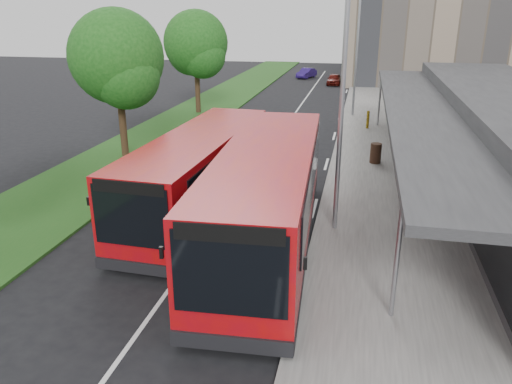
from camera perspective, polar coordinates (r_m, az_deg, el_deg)
ground at (r=16.47m, az=-6.34°, el=-6.06°), size 120.00×120.00×0.00m
pavement at (r=34.75m, az=13.84°, el=7.66°), size 5.00×80.00×0.15m
grass_verge at (r=36.69m, az=-7.08°, el=8.69°), size 5.00×80.00×0.10m
lane_centre_line at (r=30.26m, az=2.53°, el=6.30°), size 0.12×70.00×0.01m
kerb_dashes at (r=33.80m, az=9.26°, el=7.53°), size 0.12×56.00×0.01m
station_building at (r=23.38m, az=26.76°, el=5.13°), size 7.70×26.00×4.00m
tree_mid at (r=26.02m, az=-15.56°, el=13.99°), size 4.60×4.60×7.39m
tree_far at (r=37.07m, az=-6.88°, el=16.10°), size 4.56×4.56×7.30m
lamp_post_near at (r=16.20m, az=9.54°, el=10.92°), size 1.44×0.28×8.00m
lamp_post_far at (r=36.08m, az=11.32°, el=15.77°), size 1.44×0.28×8.00m
bus_main at (r=15.68m, az=1.28°, el=-0.64°), size 3.55×11.66×3.26m
bus_second at (r=18.56m, az=-6.48°, el=2.10°), size 3.14×10.64×2.98m
litter_bin at (r=25.12m, az=13.52°, el=4.34°), size 0.71×0.71×0.97m
bollard at (r=32.58m, az=12.66°, el=8.08°), size 0.22×0.22×1.10m
car_near at (r=52.71m, az=8.90°, el=12.63°), size 1.38×3.30×1.12m
car_far at (r=57.69m, az=5.80°, el=13.37°), size 2.12×3.46×1.08m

